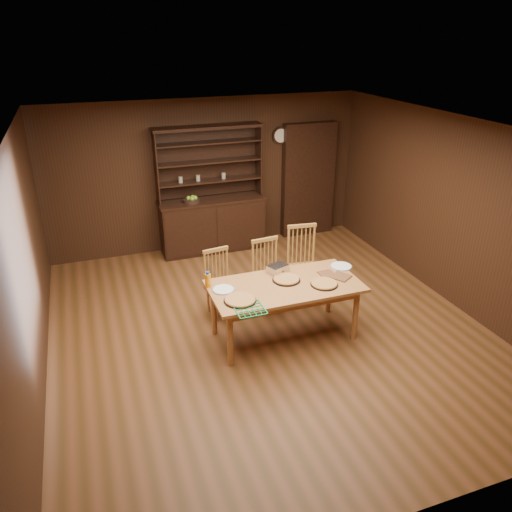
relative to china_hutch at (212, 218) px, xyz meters
name	(u,v)px	position (x,y,z in m)	size (l,w,h in m)	color
floor	(268,328)	(0.00, -2.75, -0.60)	(6.00, 6.00, 0.00)	brown
room_shell	(269,216)	(0.00, -2.75, 0.98)	(6.00, 6.00, 6.00)	beige
china_hutch	(212,218)	(0.00, 0.00, 0.00)	(1.84, 0.52, 2.17)	black
doorway	(308,180)	(1.90, 0.15, 0.45)	(1.00, 0.18, 2.10)	black
wall_clock	(280,135)	(1.35, 0.20, 1.30)	(0.30, 0.05, 0.30)	black
dining_table	(285,290)	(0.13, -3.00, 0.07)	(1.87, 0.94, 0.75)	#C78545
chair_left	(219,280)	(-0.48, -2.14, -0.10)	(0.43, 0.42, 0.94)	#C58A43
chair_center	(267,272)	(0.20, -2.19, -0.06)	(0.45, 0.43, 1.01)	#C58A43
chair_right	(303,260)	(0.79, -2.09, -0.01)	(0.50, 0.48, 1.09)	#C58A43
pizza_left	(240,300)	(-0.52, -3.19, 0.17)	(0.38, 0.38, 0.04)	black
pizza_right	(324,284)	(0.58, -3.16, 0.17)	(0.34, 0.34, 0.04)	black
pizza_center	(286,279)	(0.19, -2.90, 0.17)	(0.35, 0.35, 0.04)	black
cooling_rack	(250,309)	(-0.47, -3.41, 0.16)	(0.32, 0.32, 0.01)	#0CA053
plate_left	(223,289)	(-0.63, -2.87, 0.16)	(0.27, 0.27, 0.02)	white
plate_right	(341,266)	(1.03, -2.78, 0.16)	(0.29, 0.29, 0.02)	white
foil_dish	(278,269)	(0.17, -2.65, 0.21)	(0.25, 0.18, 0.10)	silver
juice_bottle	(208,280)	(-0.78, -2.73, 0.25)	(0.07, 0.07, 0.20)	orange
pot_holder_a	(341,277)	(0.88, -3.05, 0.16)	(0.22, 0.22, 0.02)	#B31426
pot_holder_b	(327,274)	(0.75, -2.92, 0.16)	(0.19, 0.19, 0.01)	#B31426
fruit_bowl	(192,200)	(-0.36, -0.07, 0.39)	(0.28, 0.28, 0.12)	black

